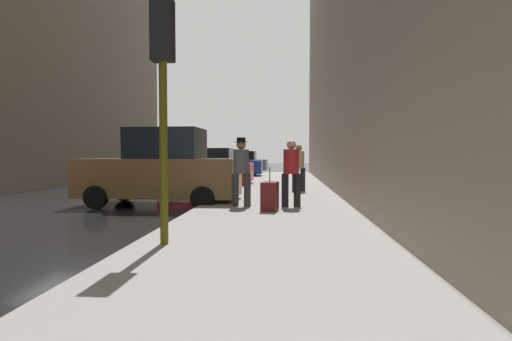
# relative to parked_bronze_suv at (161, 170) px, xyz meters

# --- Properties ---
(ground_plane) EXTENTS (120.00, 120.00, 0.00)m
(ground_plane) POSITION_rel_parked_bronze_suv_xyz_m (-2.65, -0.31, -1.03)
(ground_plane) COLOR black
(sidewalk) EXTENTS (4.00, 40.00, 0.15)m
(sidewalk) POSITION_rel_parked_bronze_suv_xyz_m (3.35, -0.31, -0.96)
(sidewalk) COLOR gray
(sidewalk) RESTS_ON ground_plane
(parked_bronze_suv) EXTENTS (4.64, 2.14, 2.25)m
(parked_bronze_suv) POSITION_rel_parked_bronze_suv_xyz_m (0.00, 0.00, 0.00)
(parked_bronze_suv) COLOR brown
(parked_bronze_suv) RESTS_ON ground_plane
(parked_red_hatchback) EXTENTS (4.21, 2.08, 1.79)m
(parked_red_hatchback) POSITION_rel_parked_bronze_suv_xyz_m (0.00, 6.87, -0.18)
(parked_red_hatchback) COLOR #B2191E
(parked_red_hatchback) RESTS_ON ground_plane
(parked_blue_sedan) EXTENTS (4.21, 2.08, 1.79)m
(parked_blue_sedan) POSITION_rel_parked_bronze_suv_xyz_m (0.00, 14.04, -0.18)
(parked_blue_sedan) COLOR navy
(parked_blue_sedan) RESTS_ON ground_plane
(parked_gray_coupe) EXTENTS (4.27, 2.19, 1.79)m
(parked_gray_coupe) POSITION_rel_parked_bronze_suv_xyz_m (0.00, 20.68, -0.18)
(parked_gray_coupe) COLOR slate
(parked_gray_coupe) RESTS_ON ground_plane
(fire_hydrant) EXTENTS (0.42, 0.22, 0.70)m
(fire_hydrant) POSITION_rel_parked_bronze_suv_xyz_m (1.80, 5.66, -0.54)
(fire_hydrant) COLOR red
(fire_hydrant) RESTS_ON sidewalk
(traffic_light) EXTENTS (0.32, 0.32, 3.60)m
(traffic_light) POSITION_rel_parked_bronze_suv_xyz_m (1.85, -5.62, 1.73)
(traffic_light) COLOR #514C0F
(traffic_light) RESTS_ON sidewalk
(pedestrian_in_red_jacket) EXTENTS (0.53, 0.49, 1.71)m
(pedestrian_in_red_jacket) POSITION_rel_parked_bronze_suv_xyz_m (3.78, -1.19, 0.07)
(pedestrian_in_red_jacket) COLOR black
(pedestrian_in_red_jacket) RESTS_ON sidewalk
(pedestrian_with_beanie) EXTENTS (0.51, 0.42, 1.78)m
(pedestrian_with_beanie) POSITION_rel_parked_bronze_suv_xyz_m (2.49, -1.14, 0.10)
(pedestrian_with_beanie) COLOR #333338
(pedestrian_with_beanie) RESTS_ON sidewalk
(pedestrian_in_tan_coat) EXTENTS (0.53, 0.50, 1.71)m
(pedestrian_in_tan_coat) POSITION_rel_parked_bronze_suv_xyz_m (4.10, 3.22, 0.07)
(pedestrian_in_tan_coat) COLOR black
(pedestrian_in_tan_coat) RESTS_ON sidewalk
(rolling_suitcase) EXTENTS (0.43, 0.60, 1.04)m
(rolling_suitcase) POSITION_rel_parked_bronze_suv_xyz_m (3.26, -1.89, -0.54)
(rolling_suitcase) COLOR #591414
(rolling_suitcase) RESTS_ON sidewalk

